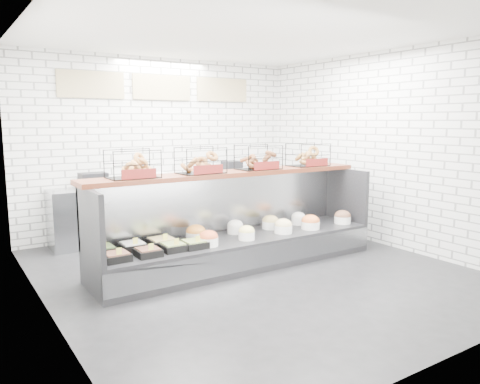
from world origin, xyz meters
TOP-DOWN VIEW (x-y plane):
  - ground at (0.00, 0.00)m, footprint 5.50×5.50m
  - room_shell at (0.00, 0.60)m, footprint 5.02×5.51m
  - display_case at (-0.01, 0.34)m, footprint 4.00×0.90m
  - bagel_shelf at (0.00, 0.52)m, footprint 4.10×0.50m
  - prep_counter at (-0.00, 2.43)m, footprint 4.00×0.60m

SIDE VIEW (x-z plane):
  - ground at x=0.00m, z-range 0.00..0.00m
  - display_case at x=-0.01m, z-range -0.27..0.93m
  - prep_counter at x=0.00m, z-range -0.13..1.07m
  - bagel_shelf at x=0.00m, z-range 1.17..1.57m
  - room_shell at x=0.00m, z-range 0.55..3.56m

